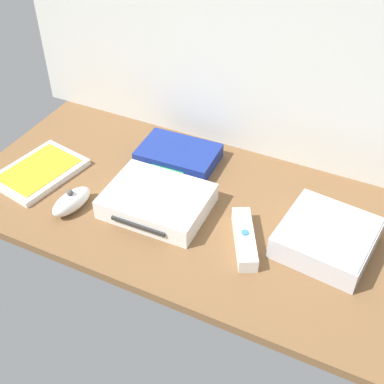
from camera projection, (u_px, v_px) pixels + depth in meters
ground_plane at (192, 210)px, 109.37cm from camera, size 100.00×48.00×2.00cm
back_wall at (244, 18)px, 104.66cm from camera, size 110.00×1.20×64.00cm
game_console at (157, 201)px, 106.68cm from camera, size 21.34×16.85×4.40cm
mini_computer at (327, 237)px, 98.06cm from camera, size 18.79×18.79×5.30cm
game_case at (40, 172)px, 116.53cm from camera, size 16.73×21.09×1.56cm
network_router at (178, 155)px, 119.78cm from camera, size 18.55×13.00×3.40cm
remote_wand at (244, 239)px, 99.38cm from camera, size 10.04×14.79×3.40cm
remote_nunchuk at (72, 201)px, 106.86cm from camera, size 6.05×10.61×5.10cm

